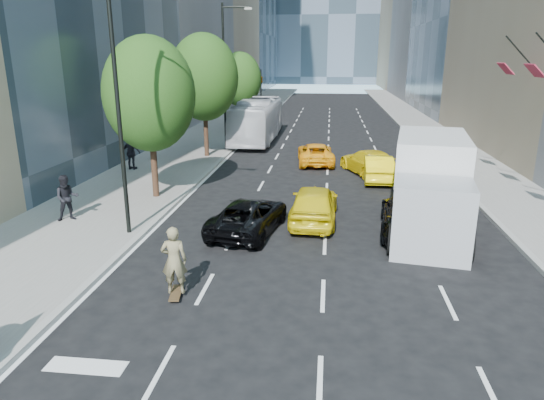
# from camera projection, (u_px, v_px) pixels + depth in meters

# --- Properties ---
(ground) EXTENTS (160.00, 160.00, 0.00)m
(ground) POSITION_uv_depth(u_px,v_px,m) (289.00, 293.00, 14.14)
(ground) COLOR black
(ground) RESTS_ON ground
(sidewalk_left) EXTENTS (6.00, 120.00, 0.15)m
(sidewalk_left) POSITION_uv_depth(u_px,v_px,m) (217.00, 132.00, 43.69)
(sidewalk_left) COLOR slate
(sidewalk_left) RESTS_ON ground
(sidewalk_right) EXTENTS (4.00, 120.00, 0.15)m
(sidewalk_right) POSITION_uv_depth(u_px,v_px,m) (434.00, 136.00, 41.56)
(sidewalk_right) COLOR slate
(sidewalk_right) RESTS_ON ground
(lamp_near) EXTENTS (2.13, 0.22, 10.00)m
(lamp_near) POSITION_uv_depth(u_px,v_px,m) (121.00, 81.00, 17.00)
(lamp_near) COLOR black
(lamp_near) RESTS_ON sidewalk_left
(lamp_far) EXTENTS (2.13, 0.22, 10.00)m
(lamp_far) POSITION_uv_depth(u_px,v_px,m) (226.00, 69.00, 34.14)
(lamp_far) COLOR black
(lamp_far) RESTS_ON sidewalk_left
(tree_near) EXTENTS (4.20, 4.20, 7.46)m
(tree_near) POSITION_uv_depth(u_px,v_px,m) (149.00, 94.00, 22.10)
(tree_near) COLOR black
(tree_near) RESTS_ON sidewalk_left
(tree_mid) EXTENTS (4.50, 4.50, 7.99)m
(tree_mid) POSITION_uv_depth(u_px,v_px,m) (204.00, 78.00, 31.52)
(tree_mid) COLOR black
(tree_mid) RESTS_ON sidewalk_left
(tree_far) EXTENTS (3.90, 3.90, 6.92)m
(tree_far) POSITION_uv_depth(u_px,v_px,m) (240.00, 79.00, 44.09)
(tree_far) COLOR black
(tree_far) RESTS_ON sidewalk_left
(traffic_signal) EXTENTS (2.48, 0.53, 5.20)m
(traffic_signal) POSITION_uv_depth(u_px,v_px,m) (261.00, 80.00, 51.73)
(traffic_signal) COLOR black
(traffic_signal) RESTS_ON sidewalk_left
(skateboarder) EXTENTS (0.80, 0.59, 1.99)m
(skateboarder) POSITION_uv_depth(u_px,v_px,m) (174.00, 265.00, 13.66)
(skateboarder) COLOR #706746
(skateboarder) RESTS_ON ground
(black_sedan_lincoln) EXTENTS (2.94, 5.03, 1.32)m
(black_sedan_lincoln) POSITION_uv_depth(u_px,v_px,m) (249.00, 216.00, 18.94)
(black_sedan_lincoln) COLOR black
(black_sedan_lincoln) RESTS_ON ground
(black_sedan_mercedes) EXTENTS (2.65, 5.39, 1.51)m
(black_sedan_mercedes) POSITION_uv_depth(u_px,v_px,m) (409.00, 215.00, 18.75)
(black_sedan_mercedes) COLOR black
(black_sedan_mercedes) RESTS_ON ground
(taxi_a) EXTENTS (2.02, 4.70, 1.58)m
(taxi_a) POSITION_uv_depth(u_px,v_px,m) (314.00, 204.00, 20.05)
(taxi_a) COLOR #DAC00B
(taxi_a) RESTS_ON ground
(taxi_b) EXTENTS (1.56, 4.35, 1.43)m
(taxi_b) POSITION_uv_depth(u_px,v_px,m) (378.00, 168.00, 26.84)
(taxi_b) COLOR yellow
(taxi_b) RESTS_ON ground
(taxi_c) EXTENTS (2.56, 4.89, 1.31)m
(taxi_c) POSITION_uv_depth(u_px,v_px,m) (316.00, 153.00, 31.07)
(taxi_c) COLOR #FFA60D
(taxi_c) RESTS_ON ground
(taxi_d) EXTENTS (3.66, 5.35, 1.44)m
(taxi_d) POSITION_uv_depth(u_px,v_px,m) (369.00, 162.00, 28.31)
(taxi_d) COLOR yellow
(taxi_d) RESTS_ON ground
(city_bus) EXTENTS (2.82, 11.94, 3.32)m
(city_bus) POSITION_uv_depth(u_px,v_px,m) (258.00, 120.00, 39.45)
(city_bus) COLOR silver
(city_bus) RESTS_ON ground
(box_truck) EXTENTS (3.84, 7.84, 3.59)m
(box_truck) POSITION_uv_depth(u_px,v_px,m) (430.00, 184.00, 19.08)
(box_truck) COLOR #BBBBBB
(box_truck) RESTS_ON ground
(pedestrian_a) EXTENTS (1.16, 1.08, 1.90)m
(pedestrian_a) POSITION_uv_depth(u_px,v_px,m) (67.00, 198.00, 19.75)
(pedestrian_a) COLOR black
(pedestrian_a) RESTS_ON sidewalk_left
(pedestrian_b) EXTENTS (1.24, 0.69, 2.01)m
(pedestrian_b) POSITION_uv_depth(u_px,v_px,m) (131.00, 153.00, 28.72)
(pedestrian_b) COLOR black
(pedestrian_b) RESTS_ON sidewalk_left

